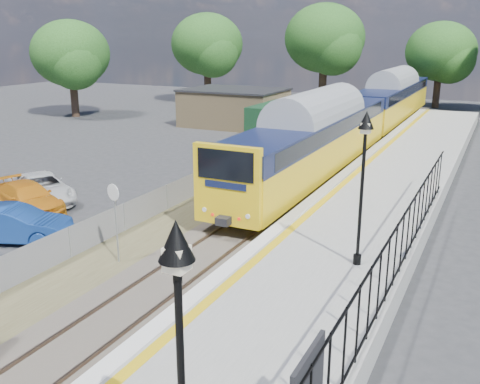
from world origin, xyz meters
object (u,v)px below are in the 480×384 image
Objects in this scene: victorian_lamp_south at (179,314)px; car_white at (41,189)px; train at (364,113)px; car_blue at (14,224)px; speed_sign at (115,210)px; car_yellow at (28,198)px; victorian_lamp_north at (364,153)px.

victorian_lamp_south reaches higher than car_white.
car_white is (-10.14, -19.64, -1.69)m from train.
car_blue is (-12.75, 8.33, -3.60)m from victorian_lamp_south.
train is (-5.50, 32.10, -1.96)m from victorian_lamp_south.
speed_sign is 0.60× the size of car_white.
victorian_lamp_south is at bearing -107.98° from car_yellow.
victorian_lamp_south is 1.05× the size of car_yellow.
train is at bearing -6.14° from car_yellow.
victorian_lamp_north is (-0.20, 10.00, 0.00)m from victorian_lamp_south.
victorian_lamp_south reaches higher than train.
victorian_lamp_north is 8.30m from speed_sign.
car_yellow is at bearing 175.57° from victorian_lamp_north.
car_yellow is 0.93× the size of car_white.
victorian_lamp_north is at bearing -75.96° from car_yellow.
victorian_lamp_south is 11.87m from speed_sign.
car_yellow is (-2.34, 2.83, -0.06)m from car_blue.
victorian_lamp_south is 1.00× the size of victorian_lamp_north.
victorian_lamp_south and victorian_lamp_north have the same top height.
train is (-5.30, 22.10, -1.96)m from victorian_lamp_north.
train is at bearing 99.72° from victorian_lamp_south.
victorian_lamp_north reaches higher than car_blue.
train is 14.43× the size of speed_sign.
victorian_lamp_north is 16.06m from car_white.
train is 23.79m from speed_sign.
car_yellow is at bearing -114.62° from train.
speed_sign is at bearing -92.41° from car_yellow.
speed_sign reaches higher than car_yellow.
train is 24.91m from car_blue.
car_white reaches higher than car_yellow.
victorian_lamp_south is 19.13m from car_yellow.
car_yellow is at bearing 171.64° from speed_sign.
speed_sign is (-7.80, -1.55, -2.37)m from victorian_lamp_north.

